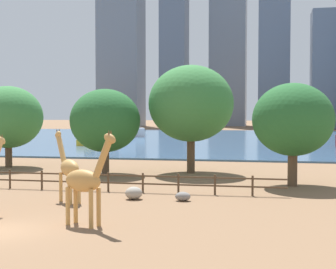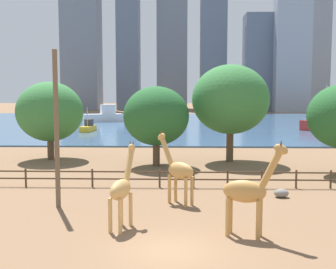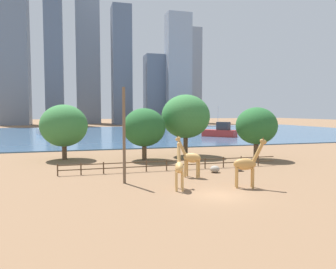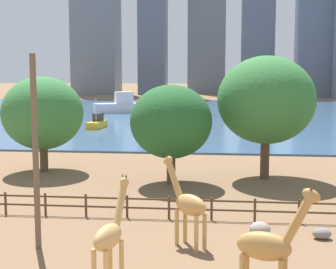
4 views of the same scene
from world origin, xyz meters
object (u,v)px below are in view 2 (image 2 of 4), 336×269
boulder_near_fence (281,193)px  tree_left_large (50,112)px  giraffe_companion (122,189)px  boat_ferry (329,124)px  tree_center_broad (156,116)px  boat_sailboat (104,116)px  giraffe_young (248,191)px  boulder_by_pole (233,191)px  tree_right_tall (230,100)px  boat_tug (88,127)px  utility_pole (57,130)px  giraffe_tall (179,170)px

boulder_near_fence → tree_left_large: (-19.50, 15.04, 4.53)m
giraffe_companion → boat_ferry: (28.05, 51.89, -0.45)m
tree_center_broad → boat_sailboat: size_ratio=0.77×
giraffe_young → boulder_by_pole: size_ratio=4.28×
boulder_by_pole → tree_right_tall: bearing=84.4°
boat_tug → boulder_by_pole: bearing=28.1°
utility_pole → boulder_near_fence: utility_pole is taller
boat_ferry → boat_tug: (-40.98, -0.92, -0.62)m
tree_right_tall → boat_tug: 37.12m
boulder_by_pole → tree_center_broad: tree_center_broad is taller
utility_pole → boat_ferry: 58.07m
boulder_by_pole → boat_sailboat: size_ratio=0.11×
utility_pole → boulder_by_pole: utility_pole is taller
giraffe_companion → boat_tug: bearing=29.7°
giraffe_young → boulder_near_fence: 8.41m
boulder_by_pole → tree_left_large: bearing=137.6°
utility_pole → boat_tug: 48.17m
tree_left_large → tree_center_broad: (10.84, -3.46, -0.23)m
boat_ferry → giraffe_companion: bearing=108.8°
giraffe_young → utility_pole: (-10.23, 4.80, 2.41)m
giraffe_tall → tree_right_tall: tree_right_tall is taller
boulder_near_fence → tree_left_large: 25.04m
tree_left_large → boat_ferry: 48.98m
giraffe_tall → utility_pole: utility_pole is taller
giraffe_tall → boulder_near_fence: bearing=-121.8°
giraffe_tall → boat_ferry: (25.30, 47.19, -0.53)m
giraffe_young → utility_pole: 11.55m
boulder_by_pole → boat_ferry: bearing=64.4°
giraffe_companion → tree_right_tall: (7.63, 20.50, 4.07)m
tree_left_large → tree_center_broad: tree_left_large is taller
boulder_by_pole → utility_pole: bearing=-165.6°
utility_pole → boat_ferry: bearing=56.1°
utility_pole → giraffe_young: bearing=-25.2°
boulder_by_pole → giraffe_companion: bearing=-134.2°
giraffe_companion → boulder_by_pole: (6.26, 6.44, -1.59)m
giraffe_young → boulder_by_pole: (0.29, 7.51, -1.75)m
utility_pole → boat_ferry: utility_pole is taller
giraffe_young → boulder_by_pole: bearing=107.1°
utility_pole → boulder_by_pole: bearing=14.4°
giraffe_tall → giraffe_companion: bearing=103.1°
giraffe_tall → giraffe_young: (3.22, -5.77, 0.08)m
utility_pole → tree_center_broad: bearing=71.1°
boulder_by_pole → boat_tug: 48.50m
boulder_near_fence → boat_tug: bearing=116.5°
tree_center_broad → giraffe_tall: bearing=-81.0°
giraffe_young → boat_tug: 55.38m
giraffe_companion → giraffe_young: (5.97, -1.07, 0.16)m
boulder_near_fence → tree_right_tall: tree_right_tall is taller
boulder_near_fence → tree_center_broad: bearing=126.8°
giraffe_companion → tree_center_broad: 18.21m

